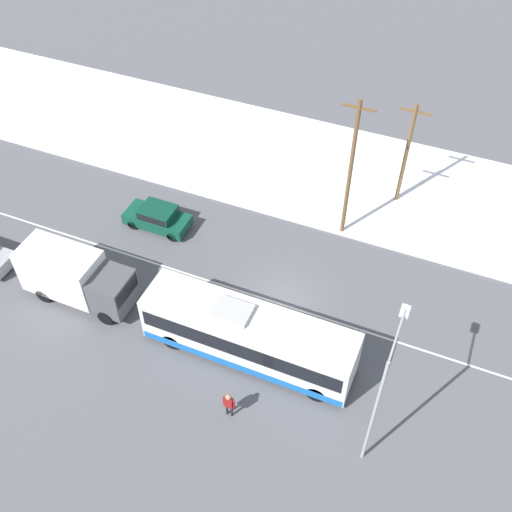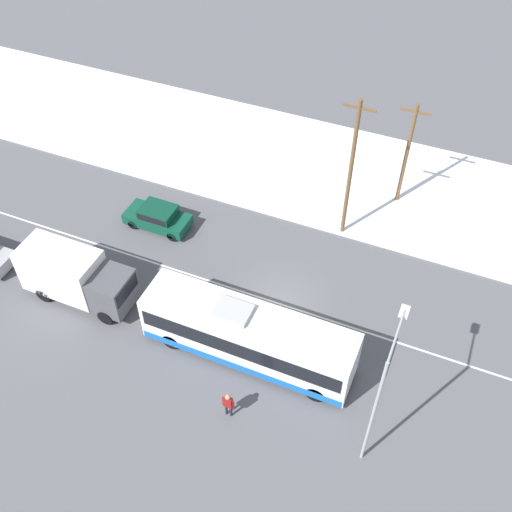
% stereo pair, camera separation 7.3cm
% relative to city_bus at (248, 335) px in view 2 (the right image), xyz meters
% --- Properties ---
extents(ground_plane, '(120.00, 120.00, 0.00)m').
position_rel_city_bus_xyz_m(ground_plane, '(0.28, 3.70, -1.57)').
color(ground_plane, '#56565B').
extents(snow_lot, '(80.00, 11.23, 0.12)m').
position_rel_city_bus_xyz_m(snow_lot, '(0.28, 15.82, -1.51)').
color(snow_lot, white).
rests_on(snow_lot, ground_plane).
extents(lane_marking_center, '(60.00, 0.12, 0.00)m').
position_rel_city_bus_xyz_m(lane_marking_center, '(0.28, 3.70, -1.57)').
color(lane_marking_center, silver).
rests_on(lane_marking_center, ground_plane).
extents(city_bus, '(10.81, 2.57, 3.22)m').
position_rel_city_bus_xyz_m(city_bus, '(0.00, 0.00, 0.00)').
color(city_bus, white).
rests_on(city_bus, ground_plane).
extents(box_truck, '(6.26, 2.30, 3.14)m').
position_rel_city_bus_xyz_m(box_truck, '(-10.14, -0.10, 0.14)').
color(box_truck, silver).
rests_on(box_truck, ground_plane).
extents(sedan_car, '(4.05, 1.80, 1.48)m').
position_rel_city_bus_xyz_m(sedan_car, '(-8.97, 6.60, -0.77)').
color(sedan_car, '#0F4733').
rests_on(sedan_car, ground_plane).
extents(pedestrian_at_stop, '(0.61, 0.27, 1.70)m').
position_rel_city_bus_xyz_m(pedestrian_at_stop, '(0.53, -3.52, -0.53)').
color(pedestrian_at_stop, '#23232D').
rests_on(pedestrian_at_stop, ground_plane).
extents(streetlamp, '(0.36, 3.10, 7.51)m').
position_rel_city_bus_xyz_m(streetlamp, '(6.89, -2.48, 3.22)').
color(streetlamp, '#9EA3A8').
rests_on(streetlamp, ground_plane).
extents(utility_pole_roadside, '(1.80, 0.24, 9.31)m').
position_rel_city_bus_xyz_m(utility_pole_roadside, '(1.70, 10.56, 3.27)').
color(utility_pole_roadside, brown).
rests_on(utility_pole_roadside, ground_plane).
extents(utility_pole_snowlot, '(1.80, 0.24, 7.18)m').
position_rel_city_bus_xyz_m(utility_pole_snowlot, '(4.08, 14.80, 2.20)').
color(utility_pole_snowlot, brown).
rests_on(utility_pole_snowlot, ground_plane).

